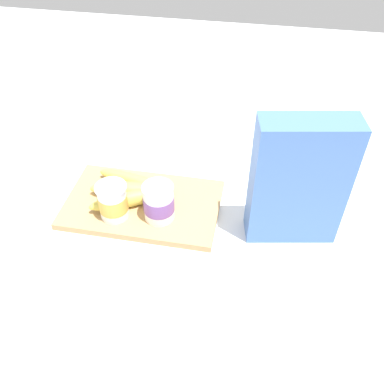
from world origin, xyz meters
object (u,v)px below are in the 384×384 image
object	(u,v)px
cutting_board	(143,204)
yogurt_cup_back	(113,201)
banana_bunch	(132,190)
cereal_box	(298,182)
yogurt_cup_front	(159,202)

from	to	relation	value
cutting_board	yogurt_cup_back	distance (m)	0.09
yogurt_cup_back	banana_bunch	bearing A→B (deg)	-105.81
cereal_box	cutting_board	bearing A→B (deg)	166.67
cereal_box	yogurt_cup_back	distance (m)	0.39
cereal_box	yogurt_cup_back	size ratio (longest dim) A/B	3.36
cutting_board	yogurt_cup_back	size ratio (longest dim) A/B	4.18
yogurt_cup_front	cutting_board	bearing A→B (deg)	-37.38
yogurt_cup_front	yogurt_cup_back	size ratio (longest dim) A/B	1.04
cutting_board	yogurt_cup_back	xyz separation A→B (m)	(0.05, 0.05, 0.05)
cutting_board	yogurt_cup_front	xyz separation A→B (m)	(-0.05, 0.04, 0.05)
cereal_box	banana_bunch	bearing A→B (deg)	164.43
yogurt_cup_back	banana_bunch	world-z (taller)	yogurt_cup_back
cutting_board	banana_bunch	world-z (taller)	banana_bunch
cutting_board	cereal_box	bearing A→B (deg)	177.30
cereal_box	yogurt_cup_front	distance (m)	0.30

